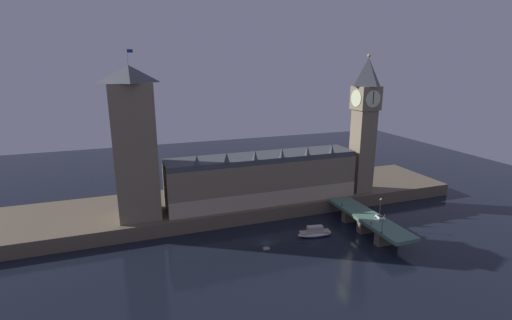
{
  "coord_description": "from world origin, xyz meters",
  "views": [
    {
      "loc": [
        -48.25,
        -122.98,
        67.99
      ],
      "look_at": [
        2.78,
        20.0,
        28.26
      ],
      "focal_mm": 26.0,
      "sensor_mm": 36.0,
      "label": 1
    }
  ],
  "objects_px": {
    "clock_tower": "(364,121)",
    "pedestrian_mid_walk": "(385,216)",
    "street_lamp_mid": "(381,204)",
    "boat_upstream": "(315,233)",
    "street_lamp_near": "(383,223)",
    "car_southbound_lead": "(380,217)",
    "pedestrian_far_rail": "(342,204)",
    "pedestrian_near_rail": "(371,223)",
    "victoria_tower": "(135,144)"
  },
  "relations": [
    {
      "from": "pedestrian_mid_walk",
      "to": "street_lamp_near",
      "type": "height_order",
      "value": "street_lamp_near"
    },
    {
      "from": "street_lamp_near",
      "to": "pedestrian_near_rail",
      "type": "bearing_deg",
      "value": 86.75
    },
    {
      "from": "pedestrian_far_rail",
      "to": "pedestrian_near_rail",
      "type": "bearing_deg",
      "value": -90.0
    },
    {
      "from": "street_lamp_near",
      "to": "boat_upstream",
      "type": "bearing_deg",
      "value": 134.82
    },
    {
      "from": "car_southbound_lead",
      "to": "boat_upstream",
      "type": "xyz_separation_m",
      "value": [
        -25.57,
        7.18,
        -5.93
      ]
    },
    {
      "from": "victoria_tower",
      "to": "car_southbound_lead",
      "type": "height_order",
      "value": "victoria_tower"
    },
    {
      "from": "pedestrian_near_rail",
      "to": "boat_upstream",
      "type": "bearing_deg",
      "value": 148.96
    },
    {
      "from": "clock_tower",
      "to": "pedestrian_far_rail",
      "type": "relative_size",
      "value": 37.24
    },
    {
      "from": "clock_tower",
      "to": "street_lamp_mid",
      "type": "relative_size",
      "value": 9.11
    },
    {
      "from": "clock_tower",
      "to": "victoria_tower",
      "type": "distance_m",
      "value": 105.65
    },
    {
      "from": "clock_tower",
      "to": "boat_upstream",
      "type": "xyz_separation_m",
      "value": [
        -39.86,
        -27.63,
        -39.37
      ]
    },
    {
      "from": "pedestrian_near_rail",
      "to": "pedestrian_far_rail",
      "type": "distance_m",
      "value": 20.77
    },
    {
      "from": "car_southbound_lead",
      "to": "pedestrian_near_rail",
      "type": "xyz_separation_m",
      "value": [
        -7.18,
        -3.89,
        0.14
      ]
    },
    {
      "from": "pedestrian_near_rail",
      "to": "boat_upstream",
      "type": "height_order",
      "value": "pedestrian_near_rail"
    },
    {
      "from": "pedestrian_far_rail",
      "to": "boat_upstream",
      "type": "relative_size",
      "value": 0.12
    },
    {
      "from": "car_southbound_lead",
      "to": "victoria_tower",
      "type": "bearing_deg",
      "value": 157.14
    },
    {
      "from": "clock_tower",
      "to": "car_southbound_lead",
      "type": "xyz_separation_m",
      "value": [
        -14.29,
        -34.81,
        -33.43
      ]
    },
    {
      "from": "street_lamp_near",
      "to": "pedestrian_far_rail",
      "type": "bearing_deg",
      "value": 89.18
    },
    {
      "from": "clock_tower",
      "to": "pedestrian_mid_walk",
      "type": "xyz_separation_m",
      "value": [
        -11.89,
        -34.71,
        -33.28
      ]
    },
    {
      "from": "pedestrian_near_rail",
      "to": "street_lamp_mid",
      "type": "height_order",
      "value": "street_lamp_mid"
    },
    {
      "from": "car_southbound_lead",
      "to": "pedestrian_mid_walk",
      "type": "distance_m",
      "value": 2.4
    },
    {
      "from": "pedestrian_near_rail",
      "to": "street_lamp_mid",
      "type": "relative_size",
      "value": 0.23
    },
    {
      "from": "pedestrian_near_rail",
      "to": "car_southbound_lead",
      "type": "bearing_deg",
      "value": 28.41
    },
    {
      "from": "victoria_tower",
      "to": "pedestrian_near_rail",
      "type": "distance_m",
      "value": 98.5
    },
    {
      "from": "clock_tower",
      "to": "boat_upstream",
      "type": "height_order",
      "value": "clock_tower"
    },
    {
      "from": "car_southbound_lead",
      "to": "pedestrian_mid_walk",
      "type": "bearing_deg",
      "value": 2.5
    },
    {
      "from": "clock_tower",
      "to": "street_lamp_near",
      "type": "bearing_deg",
      "value": -115.55
    },
    {
      "from": "street_lamp_near",
      "to": "car_southbound_lead",
      "type": "bearing_deg",
      "value": 55.24
    },
    {
      "from": "clock_tower",
      "to": "street_lamp_near",
      "type": "height_order",
      "value": "clock_tower"
    },
    {
      "from": "car_southbound_lead",
      "to": "street_lamp_mid",
      "type": "distance_m",
      "value": 6.05
    },
    {
      "from": "street_lamp_near",
      "to": "pedestrian_mid_walk",
      "type": "bearing_deg",
      "value": 47.87
    },
    {
      "from": "street_lamp_near",
      "to": "street_lamp_mid",
      "type": "height_order",
      "value": "street_lamp_mid"
    },
    {
      "from": "street_lamp_mid",
      "to": "boat_upstream",
      "type": "height_order",
      "value": "street_lamp_mid"
    },
    {
      "from": "pedestrian_mid_walk",
      "to": "car_southbound_lead",
      "type": "bearing_deg",
      "value": -177.5
    },
    {
      "from": "clock_tower",
      "to": "pedestrian_mid_walk",
      "type": "bearing_deg",
      "value": -108.91
    },
    {
      "from": "clock_tower",
      "to": "pedestrian_near_rail",
      "type": "distance_m",
      "value": 55.38
    },
    {
      "from": "pedestrian_far_rail",
      "to": "street_lamp_near",
      "type": "bearing_deg",
      "value": -90.82
    },
    {
      "from": "street_lamp_mid",
      "to": "boat_upstream",
      "type": "distance_m",
      "value": 30.18
    },
    {
      "from": "car_southbound_lead",
      "to": "pedestrian_far_rail",
      "type": "distance_m",
      "value": 18.35
    },
    {
      "from": "victoria_tower",
      "to": "pedestrian_mid_walk",
      "type": "relative_size",
      "value": 39.48
    },
    {
      "from": "street_lamp_near",
      "to": "boat_upstream",
      "type": "distance_m",
      "value": 27.08
    },
    {
      "from": "car_southbound_lead",
      "to": "pedestrian_mid_walk",
      "type": "xyz_separation_m",
      "value": [
        2.39,
        0.1,
        0.16
      ]
    },
    {
      "from": "clock_tower",
      "to": "boat_upstream",
      "type": "distance_m",
      "value": 62.46
    },
    {
      "from": "pedestrian_mid_walk",
      "to": "street_lamp_near",
      "type": "xyz_separation_m",
      "value": [
        -9.98,
        -11.03,
        2.97
      ]
    },
    {
      "from": "pedestrian_far_rail",
      "to": "victoria_tower",
      "type": "bearing_deg",
      "value": 165.6
    },
    {
      "from": "clock_tower",
      "to": "pedestrian_far_rail",
      "type": "distance_m",
      "value": 43.44
    },
    {
      "from": "street_lamp_near",
      "to": "street_lamp_mid",
      "type": "distance_m",
      "value": 18.02
    },
    {
      "from": "clock_tower",
      "to": "victoria_tower",
      "type": "bearing_deg",
      "value": 178.02
    },
    {
      "from": "pedestrian_far_rail",
      "to": "street_lamp_mid",
      "type": "height_order",
      "value": "street_lamp_mid"
    },
    {
      "from": "clock_tower",
      "to": "street_lamp_mid",
      "type": "bearing_deg",
      "value": -110.33
    }
  ]
}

